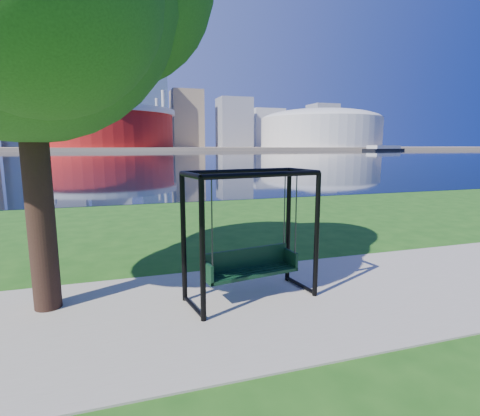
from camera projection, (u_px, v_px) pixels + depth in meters
name	position (u px, v px, depth m)	size (l,w,h in m)	color
ground	(247.00, 294.00, 7.07)	(900.00, 900.00, 0.00)	#1E5114
path	(256.00, 304.00, 6.60)	(120.00, 4.00, 0.03)	#9E937F
river	(128.00, 156.00, 102.93)	(900.00, 180.00, 0.02)	black
far_bank	(122.00, 148.00, 294.49)	(900.00, 228.00, 2.00)	#937F60
stadium	(104.00, 127.00, 222.60)	(83.00, 83.00, 32.00)	maroon
arena	(320.00, 127.00, 265.82)	(84.00, 84.00, 26.56)	beige
skyline	(114.00, 104.00, 300.09)	(392.00, 66.00, 96.50)	gray
swing	(250.00, 238.00, 6.68)	(2.43, 1.36, 2.36)	black
barge	(384.00, 148.00, 217.66)	(32.28, 18.74, 3.13)	black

